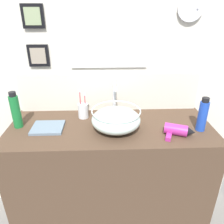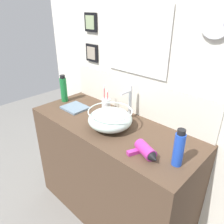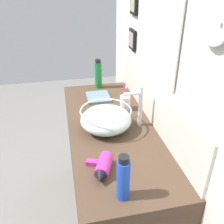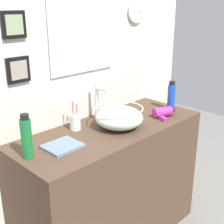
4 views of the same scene
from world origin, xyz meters
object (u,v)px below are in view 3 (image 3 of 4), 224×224
faucet (139,104)px  hair_drier (103,167)px  toothbrush_cup (125,102)px  hand_towel (98,97)px  lotion_bottle (123,179)px  spray_bottle (98,74)px  glass_bowl_sink (106,119)px

faucet → hair_drier: bearing=-37.8°
toothbrush_cup → hand_towel: (-0.21, -0.15, -0.04)m
hair_drier → hand_towel: bearing=172.2°
lotion_bottle → hand_towel: size_ratio=1.11×
faucet → hand_towel: 0.48m
hand_towel → toothbrush_cup: bearing=35.4°
lotion_bottle → hand_towel: 0.96m
faucet → toothbrush_cup: (-0.22, -0.02, -0.10)m
toothbrush_cup → hand_towel: size_ratio=1.07×
spray_bottle → lotion_bottle: bearing=-4.2°
hair_drier → toothbrush_cup: bearing=155.9°
toothbrush_cup → spray_bottle: spray_bottle is taller
glass_bowl_sink → hair_drier: glass_bowl_sink is taller
glass_bowl_sink → spray_bottle: size_ratio=1.28×
hair_drier → toothbrush_cup: size_ratio=0.93×
hair_drier → spray_bottle: (-0.98, 0.14, 0.08)m
hand_towel → faucet: bearing=22.1°
lotion_bottle → spray_bottle: (-1.14, 0.09, 0.01)m
glass_bowl_sink → toothbrush_cup: size_ratio=1.47×
faucet → hand_towel: size_ratio=1.34×
glass_bowl_sink → faucet: size_ratio=1.16×
glass_bowl_sink → lotion_bottle: lotion_bottle is taller
toothbrush_cup → lotion_bottle: size_ratio=0.96×
hair_drier → hand_towel: size_ratio=0.99×
toothbrush_cup → hand_towel: 0.26m
hair_drier → lotion_bottle: lotion_bottle is taller
toothbrush_cup → spray_bottle: bearing=-163.9°
toothbrush_cup → lotion_bottle: (0.74, -0.20, 0.05)m
spray_bottle → hand_towel: 0.22m
hair_drier → lotion_bottle: (0.16, 0.06, 0.07)m
hair_drier → lotion_bottle: bearing=19.8°
lotion_bottle → faucet: bearing=156.8°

